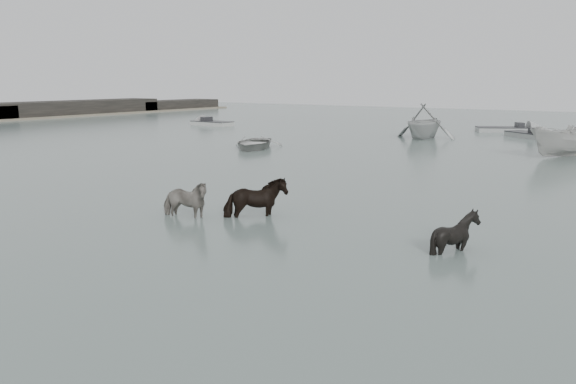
{
  "coord_description": "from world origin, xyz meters",
  "views": [
    {
      "loc": [
        7.71,
        -11.55,
        4.03
      ],
      "look_at": [
        -0.8,
        1.02,
        1.0
      ],
      "focal_mm": 35.0,
      "sensor_mm": 36.0,
      "label": 1
    }
  ],
  "objects_px": {
    "pony_pinto": "(184,195)",
    "rowboat_lead": "(254,141)",
    "pony_dark": "(256,192)",
    "pony_black": "(456,223)"
  },
  "relations": [
    {
      "from": "pony_pinto",
      "to": "pony_black",
      "type": "height_order",
      "value": "pony_pinto"
    },
    {
      "from": "pony_pinto",
      "to": "pony_dark",
      "type": "distance_m",
      "value": 2.12
    },
    {
      "from": "pony_pinto",
      "to": "pony_black",
      "type": "distance_m",
      "value": 7.82
    },
    {
      "from": "pony_pinto",
      "to": "rowboat_lead",
      "type": "relative_size",
      "value": 0.39
    },
    {
      "from": "rowboat_lead",
      "to": "pony_black",
      "type": "bearing_deg",
      "value": -62.71
    },
    {
      "from": "pony_pinto",
      "to": "pony_dark",
      "type": "xyz_separation_m",
      "value": [
        1.75,
        1.2,
        0.09
      ]
    },
    {
      "from": "pony_pinto",
      "to": "rowboat_lead",
      "type": "xyz_separation_m",
      "value": [
        -8.94,
        14.99,
        -0.26
      ]
    },
    {
      "from": "pony_dark",
      "to": "pony_black",
      "type": "distance_m",
      "value": 5.97
    },
    {
      "from": "pony_dark",
      "to": "rowboat_lead",
      "type": "bearing_deg",
      "value": 55.96
    },
    {
      "from": "pony_pinto",
      "to": "rowboat_lead",
      "type": "height_order",
      "value": "pony_pinto"
    }
  ]
}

